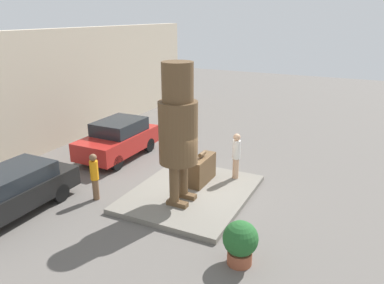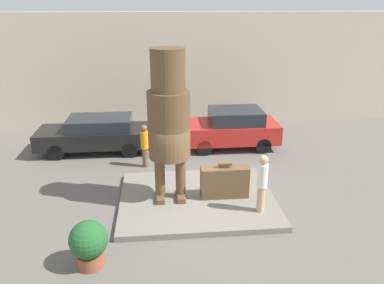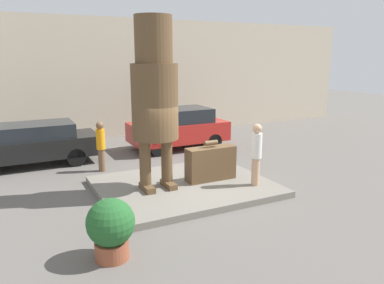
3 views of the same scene
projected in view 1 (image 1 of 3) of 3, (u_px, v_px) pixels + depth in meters
The scene contains 10 objects.
ground_plane at pixel (191, 195), 13.42m from camera, with size 60.00×60.00×0.00m, color #605B56.
pedestal at pixel (191, 193), 13.39m from camera, with size 4.87×3.95×0.18m.
building_backdrop at pixel (17, 98), 16.00m from camera, with size 28.00×0.60×5.54m.
statue_figure at pixel (178, 124), 11.78m from camera, with size 1.26×1.26×4.65m.
giant_suitcase at pixel (202, 170), 13.91m from camera, with size 1.50×0.49×1.21m.
tourist at pixel (236, 154), 14.12m from camera, with size 0.30×0.30×1.79m.
parked_car_black at pixel (8, 192), 11.90m from camera, with size 4.72×1.79×1.50m.
parked_car_red at pixel (118, 138), 16.77m from camera, with size 4.01×1.90×1.69m.
planter_pot at pixel (240, 242), 9.56m from camera, with size 0.92×0.92×1.21m.
worker_hivis at pixel (94, 175), 12.86m from camera, with size 0.29×0.29×1.70m.
Camera 1 is at (-10.82, -5.34, 6.17)m, focal length 35.00 mm.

